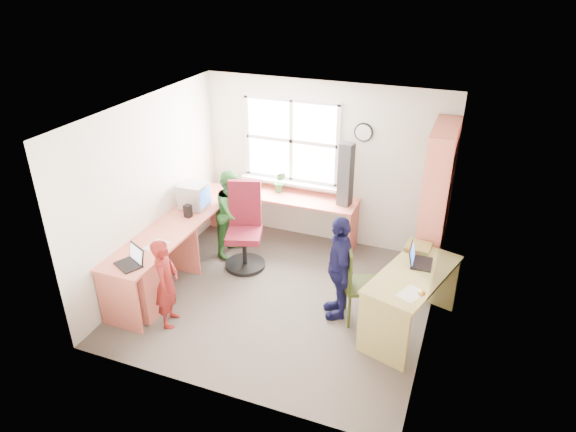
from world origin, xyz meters
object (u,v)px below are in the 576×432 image
Objects in this scene: laptop_right at (418,260)px; bookshelf at (435,209)px; crt_monitor at (194,196)px; swivel_chair at (245,231)px; right_desk at (412,289)px; l_desk at (177,259)px; potted_plant at (280,182)px; laptop_left at (132,260)px; wooden_chair at (358,281)px; person_red at (166,283)px; person_green at (233,213)px; person_navy at (339,267)px; cd_tower at (346,175)px.

bookshelf is at bearing -4.68° from laptop_right.
crt_monitor is 3.15m from laptop_right.
swivel_chair reaches higher than crt_monitor.
laptop_right is at bearing 105.38° from right_desk.
potted_plant is (0.70, 1.77, 0.46)m from l_desk.
laptop_left is at bearing -146.45° from right_desk.
wooden_chair is 2.20m from person_red.
right_desk is 2.70m from potted_plant.
laptop_right is (3.04, 1.14, 0.03)m from laptop_left.
person_green is 2.00m from person_navy.
l_desk is 2.92m from right_desk.
crt_monitor is 0.34× the size of person_red.
l_desk is at bearing -158.66° from right_desk.
crt_monitor reaches higher than laptop_right.
potted_plant reaches higher than l_desk.
laptop_right is at bearing -98.24° from person_green.
bookshelf reaches higher than laptop_right.
laptop_right is 2.75m from person_green.
person_green is (-1.46, -0.60, -0.57)m from cd_tower.
person_green reaches higher than l_desk.
wooden_chair is 2.61× the size of crt_monitor.
laptop_left is at bearing -116.88° from cd_tower.
cd_tower is at bearing 169.11° from bookshelf.
l_desk is at bearing 6.57° from person_red.
bookshelf reaches higher than person_green.
person_navy reaches higher than crt_monitor.
bookshelf is 2.15× the size of wooden_chair.
potted_plant is (-2.20, 1.53, 0.35)m from right_desk.
bookshelf is 1.65× the size of person_green.
person_green is at bearing 135.73° from wooden_chair.
right_desk is (2.90, 0.24, 0.11)m from l_desk.
right_desk is 1.51× the size of wooden_chair.
bookshelf reaches higher than cd_tower.
laptop_right is 0.89m from person_navy.
swivel_chair is 3.23× the size of crt_monitor.
bookshelf is at bearing 61.61° from laptop_left.
l_desk is 3.35m from bookshelf.
bookshelf is 6.54× the size of laptop_right.
crt_monitor is at bearing 123.40° from person_green.
laptop_right is at bearing -30.83° from potted_plant.
crt_monitor is at bearing -135.27° from potted_plant.
wooden_chair is 2.51× the size of laptop_left.
person_navy is (-0.90, -1.22, -0.35)m from bookshelf.
potted_plant reaches higher than laptop_left.
person_green is at bearing -172.36° from bookshelf.
l_desk is 7.89× the size of crt_monitor.
bookshelf reaches higher than potted_plant.
bookshelf is (2.96, 1.47, 0.55)m from l_desk.
person_green is (-2.66, 0.65, -0.19)m from laptop_right.
swivel_chair is at bearing -136.80° from person_navy.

